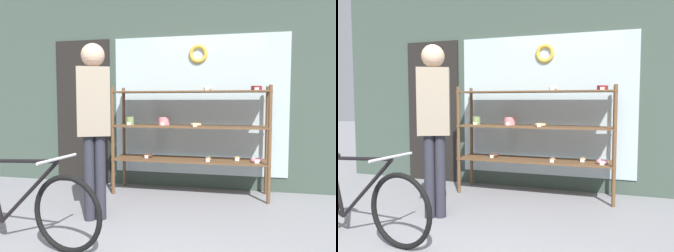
# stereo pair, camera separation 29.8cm
# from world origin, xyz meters

# --- Properties ---
(storefront_facade) EXTENTS (6.01, 0.13, 3.45)m
(storefront_facade) POSITION_xyz_m (-0.04, 2.99, 1.68)
(storefront_facade) COLOR #3D4C42
(storefront_facade) RESTS_ON ground_plane
(display_case) EXTENTS (1.99, 0.46, 1.41)m
(display_case) POSITION_xyz_m (0.13, 2.63, 0.86)
(display_case) COLOR brown
(display_case) RESTS_ON ground_plane
(bicycle) EXTENTS (1.66, 0.46, 0.77)m
(bicycle) POSITION_xyz_m (-1.08, 0.82, 0.34)
(bicycle) COLOR black
(bicycle) RESTS_ON ground_plane
(pedestrian) EXTENTS (0.37, 0.30, 1.78)m
(pedestrian) POSITION_xyz_m (-0.67, 1.50, 1.06)
(pedestrian) COLOR #282833
(pedestrian) RESTS_ON ground_plane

